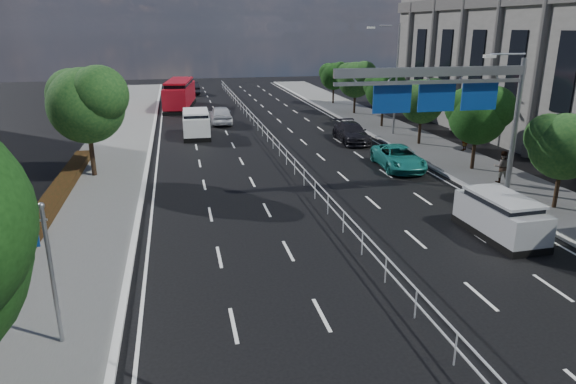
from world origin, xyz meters
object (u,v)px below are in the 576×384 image
object	(u,v)px
red_bus	(180,94)
silver_minivan	(501,216)
near_car_silver	(221,115)
parked_car_teal	(398,157)
white_minivan	(196,124)
pedestrian_a	(465,137)
overhead_gantry	(452,91)
parked_car_dark	(351,133)
toilet_sign	(30,253)
pedestrian_b	(502,167)
near_car_dark	(191,88)

from	to	relation	value
red_bus	silver_minivan	distance (m)	42.67
near_car_silver	parked_car_teal	size ratio (longest dim) A/B	0.95
white_minivan	red_bus	bearing A→B (deg)	94.85
parked_car_teal	pedestrian_a	xyz separation A→B (m)	(6.56, 3.21, 0.38)
red_bus	silver_minivan	size ratio (longest dim) A/B	2.35
overhead_gantry	silver_minivan	bearing A→B (deg)	-92.51
parked_car_teal	parked_car_dark	world-z (taller)	parked_car_dark
toilet_sign	near_car_silver	size ratio (longest dim) A/B	0.88
silver_minivan	pedestrian_a	distance (m)	16.19
red_bus	silver_minivan	bearing A→B (deg)	-64.57
near_car_silver	pedestrian_b	xyz separation A→B (m)	(14.02, -23.12, 0.22)
overhead_gantry	parked_car_dark	distance (m)	15.05
pedestrian_b	overhead_gantry	bearing A→B (deg)	36.19
parked_car_dark	pedestrian_a	distance (m)	8.57
overhead_gantry	white_minivan	distance (m)	22.97
toilet_sign	near_car_dark	world-z (taller)	toilet_sign
parked_car_dark	pedestrian_b	xyz separation A→B (m)	(4.65, -12.84, 0.31)
near_car_silver	near_car_dark	distance (m)	23.43
parked_car_teal	pedestrian_b	size ratio (longest dim) A/B	2.82
parked_car_teal	pedestrian_a	world-z (taller)	pedestrian_a
near_car_silver	red_bus	bearing A→B (deg)	-71.56
silver_minivan	pedestrian_a	world-z (taller)	pedestrian_a
near_car_dark	pedestrian_b	distance (m)	49.12
red_bus	pedestrian_a	distance (m)	32.71
red_bus	pedestrian_b	xyz separation A→B (m)	(17.58, -33.78, -0.56)
toilet_sign	near_car_silver	xyz separation A→B (m)	(8.08, 34.57, -2.10)
overhead_gantry	white_minivan	world-z (taller)	overhead_gantry
red_bus	near_car_dark	world-z (taller)	red_bus
pedestrian_b	near_car_silver	bearing A→B (deg)	-40.21
pedestrian_a	overhead_gantry	bearing A→B (deg)	12.83
red_bus	near_car_dark	size ratio (longest dim) A/B	2.16
near_car_dark	parked_car_dark	distance (m)	35.47
overhead_gantry	parked_car_dark	xyz separation A→B (m)	(-0.24, 14.24, -4.86)
red_bus	parked_car_dark	world-z (taller)	red_bus
overhead_gantry	pedestrian_b	size ratio (longest dim) A/B	5.54
white_minivan	near_car_silver	size ratio (longest dim) A/B	1.02
red_bus	near_car_silver	bearing A→B (deg)	-63.76
near_car_dark	parked_car_teal	bearing A→B (deg)	100.36
white_minivan	silver_minivan	size ratio (longest dim) A/B	1.11
silver_minivan	pedestrian_a	xyz separation A→B (m)	(6.90, 14.64, 0.19)
silver_minivan	parked_car_teal	xyz separation A→B (m)	(0.34, 11.43, -0.19)
silver_minivan	pedestrian_b	xyz separation A→B (m)	(4.65, 6.87, 0.15)
silver_minivan	parked_car_dark	bearing A→B (deg)	88.12
overhead_gantry	silver_minivan	world-z (taller)	overhead_gantry
pedestrian_a	pedestrian_b	bearing A→B (deg)	32.66
near_car_dark	pedestrian_a	bearing A→B (deg)	110.03
near_car_silver	pedestrian_b	world-z (taller)	pedestrian_b
near_car_silver	pedestrian_a	size ratio (longest dim) A/B	2.55
toilet_sign	pedestrian_a	xyz separation A→B (m)	(24.35, 19.22, -1.84)
overhead_gantry	near_car_dark	xyz separation A→B (m)	(-11.47, 47.88, -4.79)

